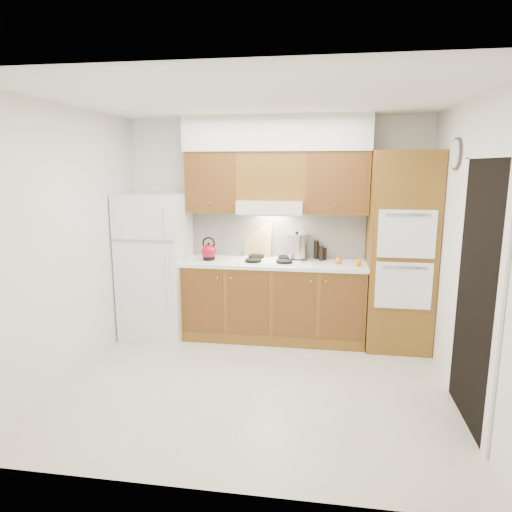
{
  "coord_description": "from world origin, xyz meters",
  "views": [
    {
      "loc": [
        0.61,
        -3.99,
        2.05
      ],
      "look_at": [
        -0.07,
        0.45,
        1.15
      ],
      "focal_mm": 32.0,
      "sensor_mm": 36.0,
      "label": 1
    }
  ],
  "objects": [
    {
      "name": "floor",
      "position": [
        0.0,
        0.0,
        0.0
      ],
      "size": [
        3.6,
        3.6,
        0.0
      ],
      "primitive_type": "plane",
      "color": "beige",
      "rests_on": "ground"
    },
    {
      "name": "ceiling",
      "position": [
        0.0,
        0.0,
        2.6
      ],
      "size": [
        3.6,
        3.6,
        0.0
      ],
      "primitive_type": "plane",
      "color": "white",
      "rests_on": "wall_back"
    },
    {
      "name": "wall_back",
      "position": [
        0.0,
        1.5,
        1.3
      ],
      "size": [
        3.6,
        0.02,
        2.6
      ],
      "primitive_type": "cube",
      "color": "white",
      "rests_on": "floor"
    },
    {
      "name": "wall_left",
      "position": [
        -1.8,
        0.0,
        1.3
      ],
      "size": [
        0.02,
        3.0,
        2.6
      ],
      "primitive_type": "cube",
      "color": "white",
      "rests_on": "floor"
    },
    {
      "name": "wall_right",
      "position": [
        1.8,
        0.0,
        1.3
      ],
      "size": [
        0.02,
        3.0,
        2.6
      ],
      "primitive_type": "cube",
      "color": "white",
      "rests_on": "floor"
    },
    {
      "name": "fridge",
      "position": [
        -1.41,
        1.14,
        0.86
      ],
      "size": [
        0.75,
        0.72,
        1.72
      ],
      "primitive_type": "cube",
      "color": "white",
      "rests_on": "floor"
    },
    {
      "name": "base_cabinets",
      "position": [
        0.02,
        1.2,
        0.45
      ],
      "size": [
        2.11,
        0.6,
        0.9
      ],
      "primitive_type": "cube",
      "color": "brown",
      "rests_on": "floor"
    },
    {
      "name": "countertop",
      "position": [
        0.03,
        1.19,
        0.92
      ],
      "size": [
        2.13,
        0.62,
        0.04
      ],
      "primitive_type": "cube",
      "color": "white",
      "rests_on": "base_cabinets"
    },
    {
      "name": "backsplash",
      "position": [
        0.02,
        1.49,
        1.22
      ],
      "size": [
        2.11,
        0.03,
        0.56
      ],
      "primitive_type": "cube",
      "color": "white",
      "rests_on": "countertop"
    },
    {
      "name": "oven_cabinet",
      "position": [
        1.44,
        1.18,
        1.1
      ],
      "size": [
        0.7,
        0.65,
        2.2
      ],
      "primitive_type": "cube",
      "color": "brown",
      "rests_on": "floor"
    },
    {
      "name": "upper_cab_left",
      "position": [
        -0.71,
        1.33,
        1.85
      ],
      "size": [
        0.63,
        0.33,
        0.7
      ],
      "primitive_type": "cube",
      "color": "brown",
      "rests_on": "wall_back"
    },
    {
      "name": "upper_cab_right",
      "position": [
        0.72,
        1.33,
        1.85
      ],
      "size": [
        0.73,
        0.33,
        0.7
      ],
      "primitive_type": "cube",
      "color": "brown",
      "rests_on": "wall_back"
    },
    {
      "name": "range_hood",
      "position": [
        -0.02,
        1.27,
        1.57
      ],
      "size": [
        0.75,
        0.45,
        0.15
      ],
      "primitive_type": "cube",
      "color": "silver",
      "rests_on": "wall_back"
    },
    {
      "name": "upper_cab_over_hood",
      "position": [
        -0.02,
        1.33,
        1.92
      ],
      "size": [
        0.75,
        0.33,
        0.55
      ],
      "primitive_type": "cube",
      "color": "brown",
      "rests_on": "range_hood"
    },
    {
      "name": "soffit",
      "position": [
        0.03,
        1.32,
        2.4
      ],
      "size": [
        2.13,
        0.36,
        0.4
      ],
      "primitive_type": "cube",
      "color": "silver",
      "rests_on": "wall_back"
    },
    {
      "name": "cooktop",
      "position": [
        -0.02,
        1.21,
        0.95
      ],
      "size": [
        0.74,
        0.5,
        0.01
      ],
      "primitive_type": "cube",
      "color": "white",
      "rests_on": "countertop"
    },
    {
      "name": "doorway",
      "position": [
        1.79,
        -0.35,
        1.05
      ],
      "size": [
        0.02,
        0.9,
        2.1
      ],
      "primitive_type": "cube",
      "color": "black",
      "rests_on": "floor"
    },
    {
      "name": "wall_clock",
      "position": [
        1.79,
        0.55,
        2.15
      ],
      "size": [
        0.02,
        0.3,
        0.3
      ],
      "primitive_type": "cylinder",
      "rotation": [
        0.0,
        1.57,
        0.0
      ],
      "color": "#3F3833",
      "rests_on": "wall_right"
    },
    {
      "name": "kettle",
      "position": [
        -0.75,
        1.17,
        1.04
      ],
      "size": [
        0.22,
        0.22,
        0.18
      ],
      "primitive_type": "sphere",
      "rotation": [
        0.0,
        0.0,
        0.24
      ],
      "color": "maroon",
      "rests_on": "countertop"
    },
    {
      "name": "cutting_board",
      "position": [
        -0.2,
        1.45,
        1.14
      ],
      "size": [
        0.35,
        0.17,
        0.44
      ],
      "primitive_type": "cube",
      "rotation": [
        -0.21,
        0.0,
        -0.18
      ],
      "color": "tan",
      "rests_on": "countertop"
    },
    {
      "name": "stock_pot",
      "position": [
        0.28,
        1.35,
        1.11
      ],
      "size": [
        0.28,
        0.28,
        0.27
      ],
      "primitive_type": "cylinder",
      "rotation": [
        0.0,
        0.0,
        -0.07
      ],
      "color": "silver",
      "rests_on": "cooktop"
    },
    {
      "name": "condiment_a",
      "position": [
        0.51,
        1.44,
        1.05
      ],
      "size": [
        0.07,
        0.07,
        0.22
      ],
      "primitive_type": "cylinder",
      "rotation": [
        0.0,
        0.0,
        0.09
      ],
      "color": "black",
      "rests_on": "countertop"
    },
    {
      "name": "condiment_b",
      "position": [
        0.57,
        1.33,
        1.03
      ],
      "size": [
        0.07,
        0.07,
        0.18
      ],
      "primitive_type": "cylinder",
      "rotation": [
        0.0,
        0.0,
        -0.43
      ],
      "color": "black",
      "rests_on": "countertop"
    },
    {
      "name": "condiment_c",
      "position": [
        0.61,
        1.38,
        1.01
      ],
      "size": [
        0.05,
        0.05,
        0.15
      ],
      "primitive_type": "cylinder",
      "rotation": [
        0.0,
        0.0,
        0.02
      ],
      "color": "black",
      "rests_on": "countertop"
    },
    {
      "name": "orange_near",
      "position": [
        0.98,
        1.1,
        0.98
      ],
      "size": [
        0.09,
        0.09,
        0.08
      ],
      "primitive_type": "sphere",
      "rotation": [
        0.0,
        0.0,
        -0.13
      ],
      "color": "orange",
      "rests_on": "countertop"
    },
    {
      "name": "orange_far",
      "position": [
        0.76,
        1.17,
        0.98
      ],
      "size": [
        0.09,
        0.09,
        0.08
      ],
      "primitive_type": "sphere",
      "rotation": [
        0.0,
        0.0,
        0.22
      ],
      "color": "orange",
      "rests_on": "countertop"
    }
  ]
}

